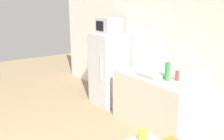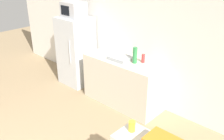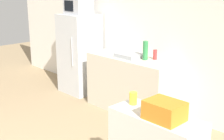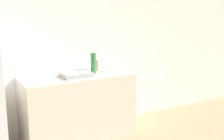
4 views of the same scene
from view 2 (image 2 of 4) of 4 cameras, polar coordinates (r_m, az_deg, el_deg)
wall_back at (r=4.58m, az=7.72°, el=7.55°), size 8.00×0.06×2.60m
refrigerator at (r=5.52m, az=-8.22°, el=4.30°), size 0.67×0.62×1.48m
microwave at (r=5.29m, az=-8.81°, el=13.50°), size 0.46×0.36×0.31m
counter at (r=4.76m, az=2.60°, el=-2.63°), size 1.54×0.64×0.91m
sink_basin at (r=4.54m, az=1.99°, el=2.74°), size 0.39×0.32×0.06m
bottle_tall at (r=4.37m, az=5.26°, el=3.38°), size 0.08×0.08×0.29m
bottle_short at (r=4.44m, az=7.14°, el=2.66°), size 0.06×0.06×0.15m
jar at (r=2.62m, az=4.57°, el=-12.68°), size 0.07×0.07×0.12m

